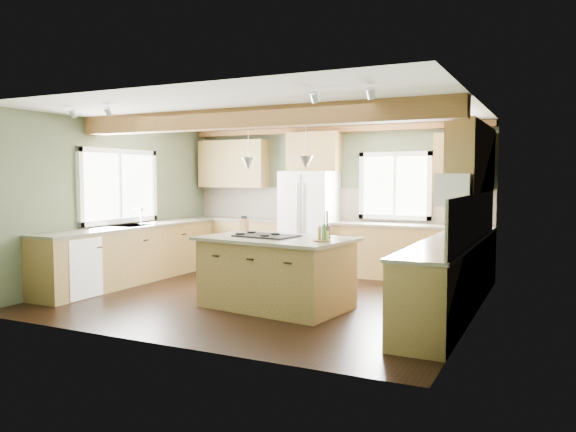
% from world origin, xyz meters
% --- Properties ---
extents(floor, '(5.60, 5.60, 0.00)m').
position_xyz_m(floor, '(0.00, 0.00, 0.00)').
color(floor, black).
rests_on(floor, ground).
extents(ceiling, '(5.60, 5.60, 0.00)m').
position_xyz_m(ceiling, '(0.00, 0.00, 2.60)').
color(ceiling, silver).
rests_on(ceiling, wall_back).
extents(wall_back, '(5.60, 0.00, 5.60)m').
position_xyz_m(wall_back, '(0.00, 2.50, 1.30)').
color(wall_back, '#444F38').
rests_on(wall_back, ground).
extents(wall_left, '(0.00, 5.00, 5.00)m').
position_xyz_m(wall_left, '(-2.80, 0.00, 1.30)').
color(wall_left, '#444F38').
rests_on(wall_left, ground).
extents(wall_right, '(0.00, 5.00, 5.00)m').
position_xyz_m(wall_right, '(2.80, 0.00, 1.30)').
color(wall_right, '#444F38').
rests_on(wall_right, ground).
extents(ceiling_beam, '(5.55, 0.26, 0.26)m').
position_xyz_m(ceiling_beam, '(0.00, -0.53, 2.47)').
color(ceiling_beam, brown).
rests_on(ceiling_beam, ceiling).
extents(soffit_trim, '(5.55, 0.20, 0.10)m').
position_xyz_m(soffit_trim, '(0.00, 2.40, 2.54)').
color(soffit_trim, brown).
rests_on(soffit_trim, ceiling).
extents(backsplash_back, '(5.58, 0.03, 0.58)m').
position_xyz_m(backsplash_back, '(0.00, 2.48, 1.21)').
color(backsplash_back, brown).
rests_on(backsplash_back, wall_back).
extents(backsplash_right, '(0.03, 3.70, 0.58)m').
position_xyz_m(backsplash_right, '(2.78, 0.05, 1.21)').
color(backsplash_right, brown).
rests_on(backsplash_right, wall_right).
extents(base_cab_back_left, '(2.02, 0.60, 0.88)m').
position_xyz_m(base_cab_back_left, '(-1.79, 2.20, 0.44)').
color(base_cab_back_left, brown).
rests_on(base_cab_back_left, floor).
extents(counter_back_left, '(2.06, 0.64, 0.04)m').
position_xyz_m(counter_back_left, '(-1.79, 2.20, 0.90)').
color(counter_back_left, '#4B4337').
rests_on(counter_back_left, base_cab_back_left).
extents(base_cab_back_right, '(2.62, 0.60, 0.88)m').
position_xyz_m(base_cab_back_right, '(1.49, 2.20, 0.44)').
color(base_cab_back_right, brown).
rests_on(base_cab_back_right, floor).
extents(counter_back_right, '(2.66, 0.64, 0.04)m').
position_xyz_m(counter_back_right, '(1.49, 2.20, 0.90)').
color(counter_back_right, '#4B4337').
rests_on(counter_back_right, base_cab_back_right).
extents(base_cab_left, '(0.60, 3.70, 0.88)m').
position_xyz_m(base_cab_left, '(-2.50, 0.05, 0.44)').
color(base_cab_left, brown).
rests_on(base_cab_left, floor).
extents(counter_left, '(0.64, 3.74, 0.04)m').
position_xyz_m(counter_left, '(-2.50, 0.05, 0.90)').
color(counter_left, '#4B4337').
rests_on(counter_left, base_cab_left).
extents(base_cab_right, '(0.60, 3.70, 0.88)m').
position_xyz_m(base_cab_right, '(2.50, 0.05, 0.44)').
color(base_cab_right, brown).
rests_on(base_cab_right, floor).
extents(counter_right, '(0.64, 3.74, 0.04)m').
position_xyz_m(counter_right, '(2.50, 0.05, 0.90)').
color(counter_right, '#4B4337').
rests_on(counter_right, base_cab_right).
extents(upper_cab_back_left, '(1.40, 0.35, 0.90)m').
position_xyz_m(upper_cab_back_left, '(-1.99, 2.33, 1.95)').
color(upper_cab_back_left, brown).
rests_on(upper_cab_back_left, wall_back).
extents(upper_cab_over_fridge, '(0.96, 0.35, 0.70)m').
position_xyz_m(upper_cab_over_fridge, '(-0.30, 2.33, 2.15)').
color(upper_cab_over_fridge, brown).
rests_on(upper_cab_over_fridge, wall_back).
extents(upper_cab_right, '(0.35, 2.20, 0.90)m').
position_xyz_m(upper_cab_right, '(2.62, 0.90, 1.95)').
color(upper_cab_right, brown).
rests_on(upper_cab_right, wall_right).
extents(upper_cab_back_corner, '(0.90, 0.35, 0.90)m').
position_xyz_m(upper_cab_back_corner, '(2.30, 2.33, 1.95)').
color(upper_cab_back_corner, brown).
rests_on(upper_cab_back_corner, wall_back).
extents(window_left, '(0.04, 1.60, 1.05)m').
position_xyz_m(window_left, '(-2.78, 0.05, 1.55)').
color(window_left, white).
rests_on(window_left, wall_left).
extents(window_back, '(1.10, 0.04, 1.00)m').
position_xyz_m(window_back, '(1.15, 2.48, 1.55)').
color(window_back, white).
rests_on(window_back, wall_back).
extents(sink, '(0.50, 0.65, 0.03)m').
position_xyz_m(sink, '(-2.50, 0.05, 0.91)').
color(sink, '#262628').
rests_on(sink, counter_left).
extents(faucet, '(0.02, 0.02, 0.28)m').
position_xyz_m(faucet, '(-2.32, 0.05, 1.05)').
color(faucet, '#B2B2B7').
rests_on(faucet, sink).
extents(dishwasher, '(0.60, 0.60, 0.84)m').
position_xyz_m(dishwasher, '(-2.49, -1.25, 0.43)').
color(dishwasher, white).
rests_on(dishwasher, floor).
extents(oven, '(0.60, 0.72, 0.84)m').
position_xyz_m(oven, '(2.49, -1.25, 0.43)').
color(oven, white).
rests_on(oven, floor).
extents(microwave, '(0.40, 0.70, 0.38)m').
position_xyz_m(microwave, '(2.58, -0.05, 1.55)').
color(microwave, white).
rests_on(microwave, wall_right).
extents(pendant_left, '(0.18, 0.18, 0.16)m').
position_xyz_m(pendant_left, '(-0.04, -0.47, 1.88)').
color(pendant_left, '#B2B2B7').
rests_on(pendant_left, ceiling).
extents(pendant_right, '(0.18, 0.18, 0.16)m').
position_xyz_m(pendant_right, '(0.84, -0.59, 1.88)').
color(pendant_right, '#B2B2B7').
rests_on(pendant_right, ceiling).
extents(refrigerator, '(0.90, 0.74, 1.80)m').
position_xyz_m(refrigerator, '(-0.30, 2.12, 0.90)').
color(refrigerator, white).
rests_on(refrigerator, floor).
extents(island, '(1.93, 1.33, 0.88)m').
position_xyz_m(island, '(0.40, -0.53, 0.44)').
color(island, brown).
rests_on(island, floor).
extents(island_top, '(2.06, 1.46, 0.04)m').
position_xyz_m(island_top, '(0.40, -0.53, 0.90)').
color(island_top, '#4B4337').
rests_on(island_top, island).
extents(cooktop, '(0.84, 0.62, 0.02)m').
position_xyz_m(cooktop, '(0.25, -0.51, 0.93)').
color(cooktop, black).
rests_on(cooktop, island_top).
extents(knife_block, '(0.13, 0.11, 0.18)m').
position_xyz_m(knife_block, '(-0.39, 0.01, 1.01)').
color(knife_block, brown).
rests_on(knife_block, island_top).
extents(utensil_crock, '(0.14, 0.14, 0.16)m').
position_xyz_m(utensil_crock, '(1.01, -0.32, 1.00)').
color(utensil_crock, '#362E2B').
rests_on(utensil_crock, island_top).
extents(bottle_tray, '(0.23, 0.23, 0.20)m').
position_xyz_m(bottle_tray, '(1.11, -0.69, 1.02)').
color(bottle_tray, '#57331A').
rests_on(bottle_tray, island_top).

